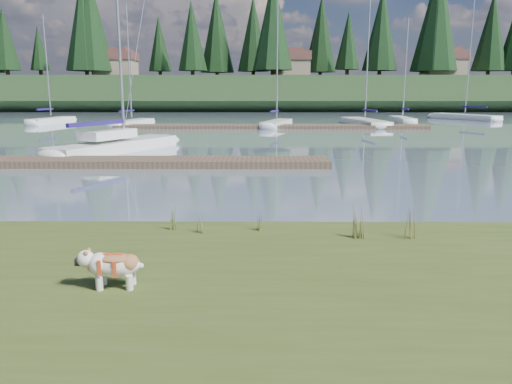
{
  "coord_description": "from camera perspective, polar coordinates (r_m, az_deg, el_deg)",
  "views": [
    {
      "loc": [
        1.08,
        -12.03,
        3.17
      ],
      "look_at": [
        0.99,
        -0.5,
        0.81
      ],
      "focal_mm": 35.0,
      "sensor_mm": 36.0,
      "label": 1
    }
  ],
  "objects": [
    {
      "name": "conifer_2",
      "position": [
        84.81,
        -18.4,
        18.06
      ],
      "size": [
        6.6,
        6.6,
        16.05
      ],
      "color": "#382619",
      "rests_on": "ridge"
    },
    {
      "name": "house_1",
      "position": [
        83.28,
        3.96,
        14.42
      ],
      "size": [
        6.3,
        5.3,
        4.65
      ],
      "color": "gray",
      "rests_on": "ridge"
    },
    {
      "name": "house_2",
      "position": [
        86.14,
        20.68,
        13.63
      ],
      "size": [
        6.3,
        5.3,
        4.65
      ],
      "color": "gray",
      "rests_on": "ridge"
    },
    {
      "name": "conifer_5",
      "position": [
        83.56,
        10.48,
        16.67
      ],
      "size": [
        3.96,
        3.96,
        10.35
      ],
      "color": "#382619",
      "rests_on": "ridge"
    },
    {
      "name": "weed_4",
      "position": [
        9.85,
        11.53,
        -4.21
      ],
      "size": [
        0.17,
        0.14,
        0.43
      ],
      "color": "#475B23",
      "rests_on": "bank"
    },
    {
      "name": "weed_5",
      "position": [
        10.11,
        17.18,
        -3.56
      ],
      "size": [
        0.17,
        0.14,
        0.64
      ],
      "color": "#475B23",
      "rests_on": "bank"
    },
    {
      "name": "house_0",
      "position": [
        85.32,
        -15.72,
        13.96
      ],
      "size": [
        6.3,
        5.3,
        4.65
      ],
      "color": "gray",
      "rests_on": "ridge"
    },
    {
      "name": "dock_near",
      "position": [
        21.85,
        -13.02,
        3.35
      ],
      "size": [
        16.0,
        2.0,
        0.3
      ],
      "primitive_type": "cube",
      "color": "#4C3D2C",
      "rests_on": "ground"
    },
    {
      "name": "weed_0",
      "position": [
        10.11,
        -6.43,
        -3.48
      ],
      "size": [
        0.17,
        0.14,
        0.49
      ],
      "color": "#475B23",
      "rests_on": "bank"
    },
    {
      "name": "mud_lip",
      "position": [
        10.94,
        -5.25,
        -4.93
      ],
      "size": [
        60.0,
        0.5,
        0.14
      ],
      "primitive_type": "cube",
      "color": "#33281C",
      "rests_on": "ground"
    },
    {
      "name": "ground",
      "position": [
        42.17,
        -1.03,
        7.28
      ],
      "size": [
        200.0,
        200.0,
        0.0
      ],
      "primitive_type": "plane",
      "color": "#7C90A1",
      "rests_on": "ground"
    },
    {
      "name": "conifer_1",
      "position": [
        92.99,
        -26.8,
        15.41
      ],
      "size": [
        4.4,
        4.4,
        11.3
      ],
      "color": "#382619",
      "rests_on": "ridge"
    },
    {
      "name": "conifer_6",
      "position": [
        85.13,
        19.92,
        18.24
      ],
      "size": [
        7.04,
        7.04,
        17.0
      ],
      "color": "#382619",
      "rests_on": "ridge"
    },
    {
      "name": "sailboat_bg_5",
      "position": [
        59.63,
        22.16,
        8.01
      ],
      "size": [
        5.87,
        8.68,
        12.68
      ],
      "rotation": [
        0.0,
        0.0,
        2.08
      ],
      "color": "white",
      "rests_on": "ground"
    },
    {
      "name": "ridge",
      "position": [
        85.04,
        -0.28,
        11.15
      ],
      "size": [
        200.0,
        20.0,
        5.0
      ],
      "primitive_type": "cube",
      "color": "#1E351A",
      "rests_on": "ground"
    },
    {
      "name": "conifer_3",
      "position": [
        85.19,
        -7.36,
        17.28
      ],
      "size": [
        4.84,
        4.84,
        12.25
      ],
      "color": "#382619",
      "rests_on": "ridge"
    },
    {
      "name": "weed_1",
      "position": [
        10.19,
        0.46,
        -3.48
      ],
      "size": [
        0.17,
        0.14,
        0.41
      ],
      "color": "#475B23",
      "rests_on": "bank"
    },
    {
      "name": "conifer_4",
      "position": [
        78.68,
        1.95,
        18.84
      ],
      "size": [
        6.16,
        6.16,
        15.1
      ],
      "color": "#382619",
      "rests_on": "ridge"
    },
    {
      "name": "sailboat_bg_4",
      "position": [
        51.68,
        16.25,
        7.99
      ],
      "size": [
        1.5,
        6.68,
        9.94
      ],
      "rotation": [
        0.0,
        0.0,
        1.54
      ],
      "color": "white",
      "rests_on": "ground"
    },
    {
      "name": "bank",
      "position": [
        6.82,
        -8.99,
        -14.62
      ],
      "size": [
        60.0,
        9.0,
        0.35
      ],
      "primitive_type": "cube",
      "color": "#3B4A1C",
      "rests_on": "ground"
    },
    {
      "name": "sailboat_bg_2",
      "position": [
        44.3,
        2.58,
        7.91
      ],
      "size": [
        3.25,
        7.06,
        10.56
      ],
      "rotation": [
        0.0,
        0.0,
        1.29
      ],
      "color": "white",
      "rests_on": "ground"
    },
    {
      "name": "dock_far",
      "position": [
        42.15,
        1.72,
        7.48
      ],
      "size": [
        26.0,
        2.2,
        0.3
      ],
      "primitive_type": "cube",
      "color": "#4C3D2C",
      "rests_on": "ground"
    },
    {
      "name": "weed_3",
      "position": [
        10.38,
        -9.61,
        -3.0
      ],
      "size": [
        0.17,
        0.14,
        0.56
      ],
      "color": "#475B23",
      "rests_on": "bank"
    },
    {
      "name": "weed_2",
      "position": [
        9.84,
        11.49,
        -3.63
      ],
      "size": [
        0.17,
        0.14,
        0.67
      ],
      "color": "#475B23",
      "rests_on": "bank"
    },
    {
      "name": "sailboat_main",
      "position": [
        27.54,
        -14.87,
        5.48
      ],
      "size": [
        5.74,
        9.22,
        13.41
      ],
      "rotation": [
        0.0,
        0.0,
        1.12
      ],
      "color": "white",
      "rests_on": "ground"
    },
    {
      "name": "sailboat_bg_1",
      "position": [
        46.23,
        -13.64,
        7.75
      ],
      "size": [
        3.0,
        7.02,
        10.42
      ],
      "rotation": [
        0.0,
        0.0,
        1.32
      ],
      "color": "white",
      "rests_on": "ground"
    },
    {
      "name": "bulldog",
      "position": [
        7.57,
        -16.01,
        -7.92
      ],
      "size": [
        0.94,
        0.43,
        0.56
      ],
      "rotation": [
        0.0,
        0.0,
        3.18
      ],
      "color": "silver",
      "rests_on": "bank"
    },
    {
      "name": "sailboat_bg_3",
      "position": [
        47.37,
        11.99,
        7.9
      ],
      "size": [
        3.21,
        9.86,
        14.04
      ],
      "rotation": [
        0.0,
        0.0,
        1.71
      ],
      "color": "white",
      "rests_on": "ground"
    },
    {
      "name": "sailboat_bg_0",
      "position": [
        52.28,
        -21.97,
        7.65
      ],
      "size": [
        2.74,
        7.02,
        10.11
      ],
      "rotation": [
        0.0,
        0.0,
        1.36
      ],
      "color": "white",
      "rests_on": "ground"
    }
  ]
}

